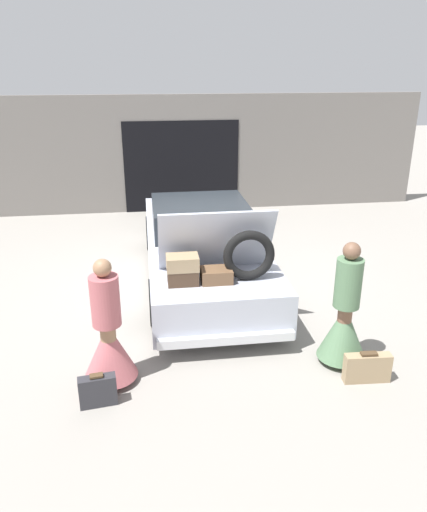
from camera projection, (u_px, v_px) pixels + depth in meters
name	position (u px, v px, depth m)	size (l,w,h in m)	color
ground_plane	(203.00, 278.00, 8.68)	(40.00, 40.00, 0.00)	gray
garage_wall_back	(181.00, 154.00, 12.17)	(12.00, 0.14, 2.80)	slate
car	(202.00, 246.00, 8.47)	(1.87, 5.13, 1.74)	#B2B7C6
person_left	(109.00, 340.00, 5.71)	(0.62, 0.62, 1.54)	#997051
person_right	(344.00, 321.00, 6.08)	(0.60, 0.60, 1.59)	brown
suitcase_beside_left_person	(98.00, 391.00, 5.42)	(0.42, 0.19, 0.39)	#2D2D33
suitcase_beside_right_person	(367.00, 368.00, 5.83)	(0.55, 0.17, 0.38)	#9E8460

